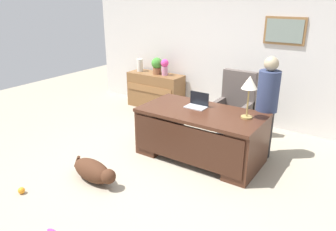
{
  "coord_description": "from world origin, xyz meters",
  "views": [
    {
      "loc": [
        2.37,
        -3.36,
        2.42
      ],
      "look_at": [
        -0.09,
        0.3,
        0.75
      ],
      "focal_mm": 34.35,
      "sensor_mm": 36.0,
      "label": 1
    }
  ],
  "objects_px": {
    "vase_empty": "(140,65)",
    "vase_with_flowers": "(165,66)",
    "dog_lying": "(94,171)",
    "desk": "(200,133)",
    "armchair": "(234,110)",
    "person_standing": "(266,107)",
    "credenza": "(156,91)",
    "laptop": "(197,103)",
    "dog_toy_ball": "(21,191)",
    "potted_plant": "(157,65)",
    "desk_lamp": "(249,85)",
    "dog_toy_bone": "(52,231)"
  },
  "relations": [
    {
      "from": "laptop",
      "to": "armchair",
      "type": "bearing_deg",
      "value": 72.91
    },
    {
      "from": "credenza",
      "to": "desk_lamp",
      "type": "height_order",
      "value": "desk_lamp"
    },
    {
      "from": "desk",
      "to": "dog_toy_ball",
      "type": "xyz_separation_m",
      "value": [
        -1.43,
        -2.14,
        -0.38
      ]
    },
    {
      "from": "armchair",
      "to": "vase_with_flowers",
      "type": "height_order",
      "value": "armchair"
    },
    {
      "from": "armchair",
      "to": "laptop",
      "type": "distance_m",
      "value": 0.96
    },
    {
      "from": "desk_lamp",
      "to": "dog_toy_bone",
      "type": "height_order",
      "value": "desk_lamp"
    },
    {
      "from": "desk",
      "to": "vase_with_flowers",
      "type": "bearing_deg",
      "value": 137.57
    },
    {
      "from": "armchair",
      "to": "dog_toy_bone",
      "type": "relative_size",
      "value": 8.42
    },
    {
      "from": "vase_with_flowers",
      "to": "vase_empty",
      "type": "bearing_deg",
      "value": 180.0
    },
    {
      "from": "desk_lamp",
      "to": "vase_empty",
      "type": "bearing_deg",
      "value": 154.82
    },
    {
      "from": "armchair",
      "to": "person_standing",
      "type": "distance_m",
      "value": 0.84
    },
    {
      "from": "credenza",
      "to": "dog_lying",
      "type": "relative_size",
      "value": 1.48
    },
    {
      "from": "dog_lying",
      "to": "vase_with_flowers",
      "type": "distance_m",
      "value": 3.23
    },
    {
      "from": "laptop",
      "to": "credenza",
      "type": "bearing_deg",
      "value": 142.34
    },
    {
      "from": "person_standing",
      "to": "desk_lamp",
      "type": "distance_m",
      "value": 0.66
    },
    {
      "from": "credenza",
      "to": "dog_lying",
      "type": "bearing_deg",
      "value": -69.38
    },
    {
      "from": "person_standing",
      "to": "potted_plant",
      "type": "xyz_separation_m",
      "value": [
        -2.74,
        0.97,
        0.16
      ]
    },
    {
      "from": "desk",
      "to": "desk_lamp",
      "type": "distance_m",
      "value": 1.07
    },
    {
      "from": "desk",
      "to": "armchair",
      "type": "bearing_deg",
      "value": 83.51
    },
    {
      "from": "armchair",
      "to": "person_standing",
      "type": "xyz_separation_m",
      "value": [
        0.67,
        -0.41,
        0.3
      ]
    },
    {
      "from": "desk",
      "to": "dog_toy_ball",
      "type": "relative_size",
      "value": 21.3
    },
    {
      "from": "desk",
      "to": "person_standing",
      "type": "height_order",
      "value": "person_standing"
    },
    {
      "from": "desk",
      "to": "vase_empty",
      "type": "xyz_separation_m",
      "value": [
        -2.43,
        1.59,
        0.49
      ]
    },
    {
      "from": "credenza",
      "to": "vase_empty",
      "type": "xyz_separation_m",
      "value": [
        -0.44,
        0.0,
        0.53
      ]
    },
    {
      "from": "credenza",
      "to": "armchair",
      "type": "relative_size",
      "value": 1.07
    },
    {
      "from": "person_standing",
      "to": "vase_with_flowers",
      "type": "height_order",
      "value": "person_standing"
    },
    {
      "from": "credenza",
      "to": "potted_plant",
      "type": "height_order",
      "value": "potted_plant"
    },
    {
      "from": "person_standing",
      "to": "desk_lamp",
      "type": "bearing_deg",
      "value": -104.58
    },
    {
      "from": "desk",
      "to": "desk_lamp",
      "type": "relative_size",
      "value": 3.05
    },
    {
      "from": "armchair",
      "to": "desk_lamp",
      "type": "distance_m",
      "value": 1.28
    },
    {
      "from": "person_standing",
      "to": "dog_toy_ball",
      "type": "distance_m",
      "value": 3.63
    },
    {
      "from": "laptop",
      "to": "dog_toy_ball",
      "type": "xyz_separation_m",
      "value": [
        -1.28,
        -2.31,
        -0.78
      ]
    },
    {
      "from": "desk",
      "to": "laptop",
      "type": "bearing_deg",
      "value": 131.14
    },
    {
      "from": "vase_empty",
      "to": "vase_with_flowers",
      "type": "bearing_deg",
      "value": 0.0
    },
    {
      "from": "person_standing",
      "to": "vase_empty",
      "type": "distance_m",
      "value": 3.36
    },
    {
      "from": "credenza",
      "to": "dog_toy_bone",
      "type": "relative_size",
      "value": 9.01
    },
    {
      "from": "credenza",
      "to": "vase_with_flowers",
      "type": "height_order",
      "value": "vase_with_flowers"
    },
    {
      "from": "desk_lamp",
      "to": "dog_lying",
      "type": "bearing_deg",
      "value": -134.77
    },
    {
      "from": "potted_plant",
      "to": "credenza",
      "type": "bearing_deg",
      "value": -178.12
    },
    {
      "from": "person_standing",
      "to": "credenza",
      "type": "bearing_deg",
      "value": 160.78
    },
    {
      "from": "desk_lamp",
      "to": "vase_empty",
      "type": "relative_size",
      "value": 2.19
    },
    {
      "from": "dog_toy_ball",
      "to": "dog_toy_bone",
      "type": "height_order",
      "value": "dog_toy_ball"
    },
    {
      "from": "credenza",
      "to": "vase_with_flowers",
      "type": "relative_size",
      "value": 3.62
    },
    {
      "from": "dog_lying",
      "to": "desk",
      "type": "bearing_deg",
      "value": 58.34
    },
    {
      "from": "armchair",
      "to": "vase_with_flowers",
      "type": "relative_size",
      "value": 3.39
    },
    {
      "from": "dog_toy_bone",
      "to": "armchair",
      "type": "bearing_deg",
      "value": 80.11
    },
    {
      "from": "laptop",
      "to": "dog_toy_ball",
      "type": "distance_m",
      "value": 2.75
    },
    {
      "from": "dog_toy_bone",
      "to": "dog_toy_ball",
      "type": "bearing_deg",
      "value": 164.93
    },
    {
      "from": "potted_plant",
      "to": "dog_toy_bone",
      "type": "distance_m",
      "value": 4.36
    },
    {
      "from": "person_standing",
      "to": "vase_empty",
      "type": "relative_size",
      "value": 5.68
    }
  ]
}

